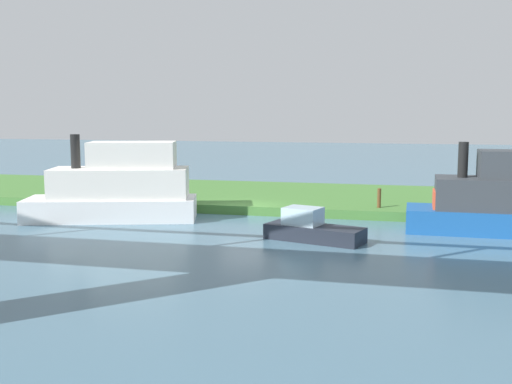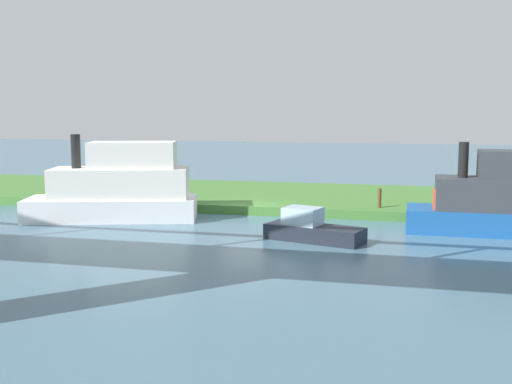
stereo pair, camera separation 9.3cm
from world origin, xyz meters
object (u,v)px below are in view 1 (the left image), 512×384
(person_on_bank, at_px, (158,187))
(mooring_post, at_px, (379,198))
(pontoon_yellow, at_px, (506,200))
(riverboat_paddlewheel, at_px, (312,229))
(motorboat_red, at_px, (117,188))

(person_on_bank, xyz_separation_m, mooring_post, (-12.97, 0.29, -0.18))
(mooring_post, height_order, pontoon_yellow, pontoon_yellow)
(riverboat_paddlewheel, bearing_deg, mooring_post, -110.36)
(mooring_post, height_order, riverboat_paddlewheel, mooring_post)
(motorboat_red, xyz_separation_m, pontoon_yellow, (-19.35, -0.90, -0.09))
(pontoon_yellow, bearing_deg, person_on_bank, -10.90)
(mooring_post, relative_size, riverboat_paddlewheel, 0.23)
(mooring_post, relative_size, pontoon_yellow, 0.12)
(mooring_post, bearing_deg, riverboat_paddlewheel, 69.64)
(pontoon_yellow, xyz_separation_m, riverboat_paddlewheel, (8.56, 3.71, -1.07))
(mooring_post, height_order, motorboat_red, motorboat_red)
(pontoon_yellow, bearing_deg, riverboat_paddlewheel, 23.42)
(motorboat_red, relative_size, riverboat_paddlewheel, 2.01)
(mooring_post, bearing_deg, motorboat_red, 17.60)
(mooring_post, bearing_deg, person_on_bank, -1.28)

